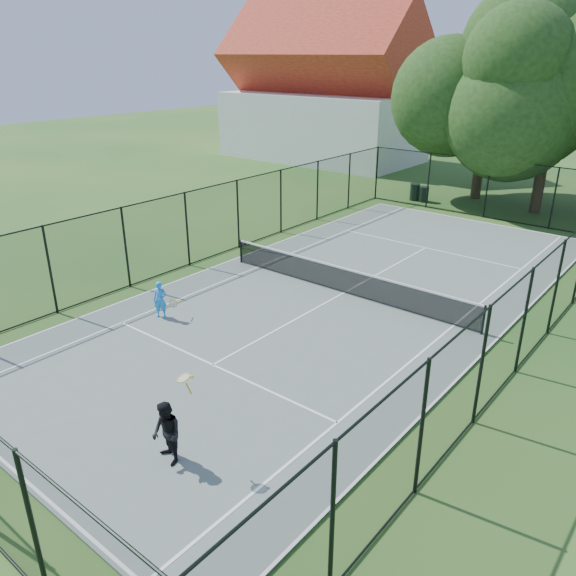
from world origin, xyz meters
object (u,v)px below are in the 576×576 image
Objects in this scene: trash_bin_right at (424,194)px; player_blue at (160,300)px; tennis_net at (344,279)px; player_black at (167,433)px; trash_bin_left at (415,192)px.

trash_bin_right is 0.72× the size of player_blue.
player_black reaches higher than tennis_net.
player_blue is at bearing -123.14° from tennis_net.
player_blue is 7.11m from player_black.
tennis_net is 9.93m from player_black.
trash_bin_right is at bearing 105.73° from tennis_net.
trash_bin_left is 0.80× the size of player_blue.
tennis_net is 8.36× the size of player_blue.
player_blue is 0.60× the size of player_black.
tennis_net reaches higher than trash_bin_right.
trash_bin_left is 0.48× the size of player_black.
trash_bin_left is (-4.54, 14.09, -0.09)m from tennis_net.
player_blue is at bearing -88.54° from trash_bin_right.
player_blue reaches higher than trash_bin_right.
tennis_net is at bearing 56.86° from player_blue.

